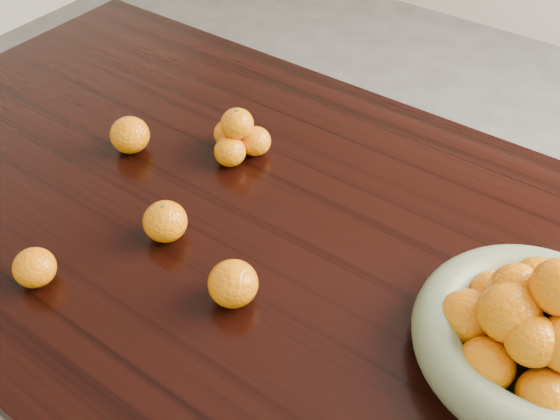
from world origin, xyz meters
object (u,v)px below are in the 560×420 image
Objects in this scene: orange_pyramid at (238,137)px; loose_orange_0 at (165,221)px; fruit_bowl at (540,334)px; dining_table at (303,279)px.

orange_pyramid is 1.59× the size of loose_orange_0.
fruit_bowl is at bearing -11.50° from orange_pyramid.
fruit_bowl is (0.40, 0.01, 0.15)m from dining_table.
orange_pyramid is at bearing 168.50° from fruit_bowl.
fruit_bowl is 0.66m from orange_pyramid.
fruit_bowl is at bearing 11.80° from loose_orange_0.
loose_orange_0 is at bearing -168.20° from fruit_bowl.
fruit_bowl reaches higher than orange_pyramid.
fruit_bowl is 4.61× the size of loose_orange_0.
loose_orange_0 is at bearing -80.19° from orange_pyramid.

